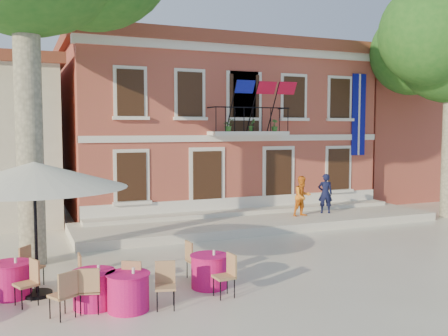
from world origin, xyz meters
TOP-DOWN VIEW (x-y plane):
  - ground at (0.00, 0.00)m, footprint 90.00×90.00m
  - main_building at (2.00, 9.99)m, footprint 13.50×9.59m
  - neighbor_east at (14.00, 11.00)m, footprint 9.40×9.40m
  - terrace at (2.00, 4.40)m, footprint 14.00×3.40m
  - patio_umbrella at (-6.17, -0.87)m, footprint 4.00×4.00m
  - pedestrian_navy at (4.85, 4.36)m, footprint 0.68×0.58m
  - pedestrian_orange at (3.62, 4.10)m, footprint 0.82×0.67m
  - cafe_table_0 at (-5.12, -2.06)m, footprint 1.87×1.62m
  - cafe_table_1 at (-2.45, -1.77)m, footprint 0.90×1.95m
  - cafe_table_3 at (-6.70, -0.73)m, footprint 1.72×1.86m
  - cafe_table_4 at (-4.50, -2.52)m, footprint 1.96×0.90m

SIDE VIEW (x-z plane):
  - ground at x=0.00m, z-range 0.00..0.00m
  - terrace at x=2.00m, z-range 0.00..0.30m
  - cafe_table_1 at x=-2.45m, z-range -0.05..0.90m
  - cafe_table_4 at x=-4.50m, z-range -0.05..0.90m
  - cafe_table_0 at x=-5.12m, z-range -0.05..0.90m
  - cafe_table_3 at x=-6.70m, z-range -0.05..0.90m
  - pedestrian_orange at x=3.62m, z-range 0.30..1.86m
  - pedestrian_navy at x=4.85m, z-range 0.30..1.89m
  - patio_umbrella at x=-6.17m, z-range 1.19..4.16m
  - neighbor_east at x=14.00m, z-range 0.02..6.42m
  - main_building at x=2.00m, z-range 0.03..7.53m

